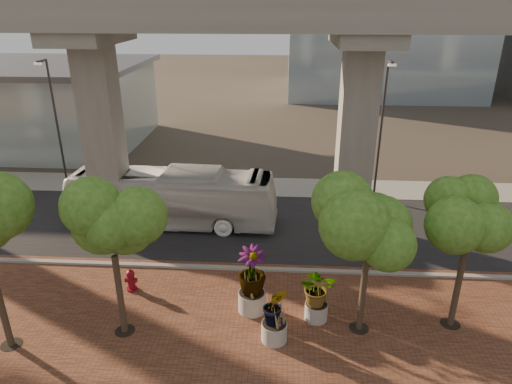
{
  "coord_description": "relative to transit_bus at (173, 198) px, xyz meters",
  "views": [
    {
      "loc": [
        2.69,
        -18.72,
        10.82
      ],
      "look_at": [
        1.45,
        0.5,
        2.64
      ],
      "focal_mm": 32.0,
      "sensor_mm": 36.0,
      "label": 1
    }
  ],
  "objects": [
    {
      "name": "ground",
      "position": [
        2.9,
        -2.21,
        -1.47
      ],
      "size": [
        160.0,
        160.0,
        0.0
      ],
      "primitive_type": "plane",
      "color": "#373128",
      "rests_on": "ground"
    },
    {
      "name": "brick_plaza",
      "position": [
        2.9,
        -10.21,
        -1.44
      ],
      "size": [
        70.0,
        13.0,
        0.06
      ],
      "primitive_type": "cube",
      "color": "brown",
      "rests_on": "ground"
    },
    {
      "name": "asphalt_road",
      "position": [
        2.9,
        -0.21,
        -1.45
      ],
      "size": [
        90.0,
        8.0,
        0.04
      ],
      "primitive_type": "cube",
      "color": "black",
      "rests_on": "ground"
    },
    {
      "name": "curb_strip",
      "position": [
        2.9,
        -4.21,
        -1.39
      ],
      "size": [
        70.0,
        0.25,
        0.16
      ],
      "primitive_type": "cube",
      "color": "gray",
      "rests_on": "ground"
    },
    {
      "name": "far_sidewalk",
      "position": [
        2.9,
        5.29,
        -1.44
      ],
      "size": [
        90.0,
        3.0,
        0.06
      ],
      "primitive_type": "cube",
      "color": "gray",
      "rests_on": "ground"
    },
    {
      "name": "transit_viaduct",
      "position": [
        2.9,
        -0.21,
        5.82
      ],
      "size": [
        72.0,
        5.6,
        12.4
      ],
      "color": "gray",
      "rests_on": "ground"
    },
    {
      "name": "transit_bus",
      "position": [
        0.0,
        0.0,
        0.0
      ],
      "size": [
        10.65,
        2.98,
        2.94
      ],
      "primitive_type": "imported",
      "rotation": [
        0.0,
        0.0,
        1.52
      ],
      "color": "silver",
      "rests_on": "ground"
    },
    {
      "name": "fire_hydrant",
      "position": [
        -0.35,
        -5.98,
        -0.95
      ],
      "size": [
        0.48,
        0.43,
        0.95
      ],
      "color": "maroon",
      "rests_on": "ground"
    },
    {
      "name": "planter_front",
      "position": [
        6.9,
        -7.3,
        -0.17
      ],
      "size": [
        1.86,
        1.86,
        2.04
      ],
      "color": "gray",
      "rests_on": "ground"
    },
    {
      "name": "planter_right",
      "position": [
        4.54,
        -6.96,
        0.19
      ],
      "size": [
        2.47,
        2.47,
        2.64
      ],
      "color": "#ADA79C",
      "rests_on": "ground"
    },
    {
      "name": "planter_left",
      "position": [
        5.41,
        -8.52,
        -0.11
      ],
      "size": [
        1.95,
        1.95,
        2.15
      ],
      "color": "#A9A498",
      "rests_on": "ground"
    },
    {
      "name": "street_tree_near_west",
      "position": [
        0.17,
        -8.41,
        2.72
      ],
      "size": [
        3.75,
        3.75,
        5.86
      ],
      "color": "#4B3A2B",
      "rests_on": "ground"
    },
    {
      "name": "street_tree_near_east",
      "position": [
        8.4,
        -7.74,
        3.01
      ],
      "size": [
        3.41,
        3.41,
        5.99
      ],
      "color": "#4B3A2B",
      "rests_on": "ground"
    },
    {
      "name": "street_tree_far_east",
      "position": [
        11.71,
        -7.3,
        2.53
      ],
      "size": [
        3.34,
        3.34,
        5.48
      ],
      "color": "#4B3A2B",
      "rests_on": "ground"
    },
    {
      "name": "streetlamp_west",
      "position": [
        -7.92,
        4.68,
        3.02
      ],
      "size": [
        0.38,
        1.11,
        7.68
      ],
      "color": "#2E2E33",
      "rests_on": "ground"
    },
    {
      "name": "streetlamp_east",
      "position": [
        10.87,
        3.68,
        3.15
      ],
      "size": [
        0.39,
        1.15,
        7.91
      ],
      "color": "#2C2B30",
      "rests_on": "ground"
    }
  ]
}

